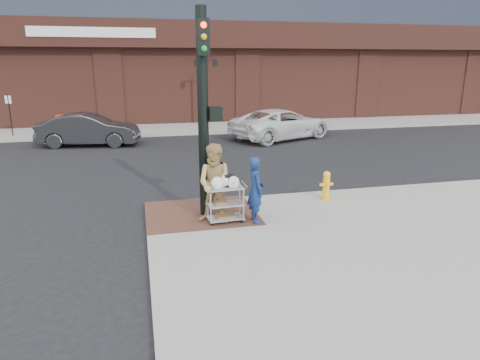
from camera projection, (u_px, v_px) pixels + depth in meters
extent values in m
plane|color=black|center=(231.00, 229.00, 10.36)|extent=(220.00, 220.00, 0.00)
cube|color=gray|center=(285.00, 102.00, 43.14)|extent=(65.00, 36.00, 0.15)
cube|color=brown|center=(201.00, 213.00, 11.03)|extent=(2.80, 2.40, 0.01)
cylinder|color=black|center=(207.00, 93.00, 25.24)|extent=(0.16, 0.16, 4.00)
cube|color=black|center=(206.00, 60.00, 24.74)|extent=(1.20, 0.06, 0.06)
cube|color=black|center=(197.00, 63.00, 24.67)|extent=(0.22, 0.22, 0.35)
cube|color=black|center=(215.00, 63.00, 24.91)|extent=(0.22, 0.22, 0.35)
cylinder|color=black|center=(10.00, 115.00, 22.20)|extent=(0.05, 0.05, 2.20)
cylinder|color=black|center=(203.00, 116.00, 10.30)|extent=(0.26, 0.26, 5.00)
cube|color=black|center=(215.00, 114.00, 10.35)|extent=(0.32, 0.28, 0.34)
cube|color=#FF260C|center=(222.00, 114.00, 10.39)|extent=(0.02, 0.18, 0.22)
cube|color=black|center=(203.00, 37.00, 9.55)|extent=(0.28, 0.18, 0.80)
imported|color=navy|center=(256.00, 190.00, 10.23)|extent=(0.41, 0.60, 1.62)
imported|color=tan|center=(217.00, 184.00, 10.13)|extent=(1.16, 1.05, 1.94)
imported|color=black|center=(89.00, 130.00, 20.53)|extent=(4.89, 2.34, 1.55)
imported|color=silver|center=(281.00, 124.00, 22.37)|extent=(6.22, 4.67, 1.57)
cube|color=gray|center=(225.00, 188.00, 10.20)|extent=(0.89, 0.54, 0.03)
cube|color=gray|center=(226.00, 204.00, 10.30)|extent=(0.89, 0.54, 0.03)
cube|color=gray|center=(226.00, 218.00, 10.40)|extent=(0.89, 0.54, 0.03)
cube|color=black|center=(229.00, 181.00, 10.22)|extent=(0.21, 0.13, 0.30)
cube|color=brown|center=(221.00, 203.00, 10.27)|extent=(0.28, 0.32, 0.08)
cube|color=brown|center=(226.00, 216.00, 10.38)|extent=(0.44, 0.34, 0.07)
cylinder|color=yellow|center=(326.00, 198.00, 12.13)|extent=(0.27, 0.27, 0.08)
cylinder|color=yellow|center=(326.00, 186.00, 12.04)|extent=(0.19, 0.19, 0.60)
sphere|color=yellow|center=(327.00, 175.00, 11.95)|extent=(0.21, 0.21, 0.21)
cylinder|color=yellow|center=(326.00, 184.00, 12.03)|extent=(0.39, 0.09, 0.09)
cube|color=#A62B13|center=(61.00, 124.00, 23.36)|extent=(0.53, 0.50, 1.01)
cube|color=gold|center=(76.00, 124.00, 23.25)|extent=(0.54, 0.51, 1.01)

